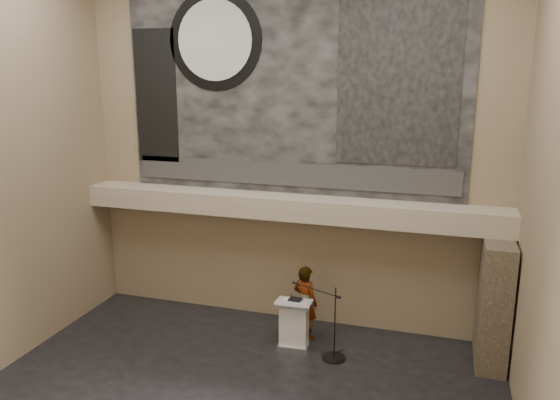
% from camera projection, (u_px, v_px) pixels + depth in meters
% --- Properties ---
extents(wall_back, '(10.00, 0.02, 8.50)m').
position_uv_depth(wall_back, '(290.00, 149.00, 12.71)').
color(wall_back, '#8D7759').
rests_on(wall_back, floor).
extents(wall_front, '(10.00, 0.02, 8.50)m').
position_uv_depth(wall_front, '(62.00, 261.00, 5.27)').
color(wall_front, '#8D7759').
rests_on(wall_front, floor).
extents(wall_right, '(0.02, 8.00, 8.50)m').
position_uv_depth(wall_right, '(557.00, 203.00, 7.56)').
color(wall_right, '#8D7759').
rests_on(wall_right, floor).
extents(soffit, '(10.00, 0.80, 0.50)m').
position_uv_depth(soffit, '(285.00, 207.00, 12.64)').
color(soffit, tan).
rests_on(soffit, wall_back).
extents(sprinkler_left, '(0.04, 0.04, 0.06)m').
position_uv_depth(sprinkler_left, '(221.00, 214.00, 13.11)').
color(sprinkler_left, '#B2893D').
rests_on(sprinkler_left, soffit).
extents(sprinkler_right, '(0.04, 0.04, 0.06)m').
position_uv_depth(sprinkler_right, '(366.00, 225.00, 12.12)').
color(sprinkler_right, '#B2893D').
rests_on(sprinkler_right, soffit).
extents(banner, '(8.00, 0.05, 5.00)m').
position_uv_depth(banner, '(290.00, 85.00, 12.34)').
color(banner, black).
rests_on(banner, wall_back).
extents(banner_text_strip, '(7.76, 0.02, 0.55)m').
position_uv_depth(banner_text_strip, '(289.00, 174.00, 12.78)').
color(banner_text_strip, '#2D2D2D').
rests_on(banner_text_strip, banner).
extents(banner_clock_rim, '(2.30, 0.02, 2.30)m').
position_uv_depth(banner_clock_rim, '(215.00, 40.00, 12.58)').
color(banner_clock_rim, black).
rests_on(banner_clock_rim, banner).
extents(banner_clock_face, '(1.84, 0.02, 1.84)m').
position_uv_depth(banner_clock_face, '(214.00, 40.00, 12.56)').
color(banner_clock_face, silver).
rests_on(banner_clock_face, banner).
extents(banner_building_print, '(2.60, 0.02, 3.60)m').
position_uv_depth(banner_building_print, '(398.00, 81.00, 11.59)').
color(banner_building_print, black).
rests_on(banner_building_print, banner).
extents(banner_brick_print, '(1.10, 0.02, 3.20)m').
position_uv_depth(banner_brick_print, '(156.00, 97.00, 13.34)').
color(banner_brick_print, black).
rests_on(banner_brick_print, banner).
extents(stone_pier, '(0.60, 1.40, 2.70)m').
position_uv_depth(stone_pier, '(494.00, 303.00, 11.27)').
color(stone_pier, '#423528').
rests_on(stone_pier, floor).
extents(lectern, '(0.80, 0.60, 1.14)m').
position_uv_depth(lectern, '(294.00, 323.00, 12.12)').
color(lectern, silver).
rests_on(lectern, floor).
extents(binder, '(0.30, 0.25, 0.04)m').
position_uv_depth(binder, '(295.00, 300.00, 12.00)').
color(binder, black).
rests_on(binder, lectern).
extents(papers, '(0.32, 0.38, 0.00)m').
position_uv_depth(papers, '(289.00, 300.00, 11.99)').
color(papers, white).
rests_on(papers, lectern).
extents(speaker_person, '(0.75, 0.62, 1.74)m').
position_uv_depth(speaker_person, '(305.00, 302.00, 12.44)').
color(speaker_person, silver).
rests_on(speaker_person, floor).
extents(mic_stand, '(1.32, 0.74, 1.63)m').
position_uv_depth(mic_stand, '(333.00, 348.00, 11.70)').
color(mic_stand, black).
rests_on(mic_stand, floor).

